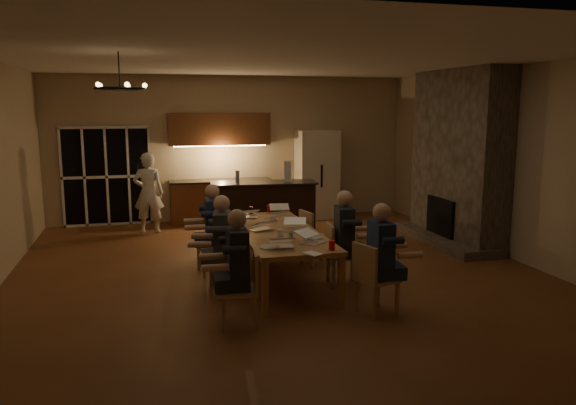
% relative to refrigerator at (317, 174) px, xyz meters
% --- Properties ---
extents(floor, '(9.00, 9.00, 0.00)m').
position_rel_refrigerator_xyz_m(floor, '(-1.90, -4.15, -1.00)').
color(floor, brown).
rests_on(floor, ground).
extents(back_wall, '(8.00, 0.04, 3.20)m').
position_rel_refrigerator_xyz_m(back_wall, '(-1.90, 0.37, 0.60)').
color(back_wall, tan).
rests_on(back_wall, ground).
extents(right_wall, '(0.04, 9.00, 3.20)m').
position_rel_refrigerator_xyz_m(right_wall, '(2.12, -4.15, 0.60)').
color(right_wall, tan).
rests_on(right_wall, ground).
extents(ceiling, '(8.00, 9.00, 0.04)m').
position_rel_refrigerator_xyz_m(ceiling, '(-1.90, -4.15, 2.22)').
color(ceiling, white).
rests_on(ceiling, back_wall).
extents(french_doors, '(1.86, 0.08, 2.10)m').
position_rel_refrigerator_xyz_m(french_doors, '(-4.60, 0.32, 0.05)').
color(french_doors, black).
rests_on(french_doors, ground).
extents(fireplace, '(0.58, 2.50, 3.20)m').
position_rel_refrigerator_xyz_m(fireplace, '(1.80, -2.95, 0.60)').
color(fireplace, '#665A50').
rests_on(fireplace, ground).
extents(kitchenette, '(2.24, 0.68, 2.40)m').
position_rel_refrigerator_xyz_m(kitchenette, '(-2.20, 0.05, 0.20)').
color(kitchenette, brown).
rests_on(kitchenette, ground).
extents(refrigerator, '(0.90, 0.68, 2.00)m').
position_rel_refrigerator_xyz_m(refrigerator, '(0.00, 0.00, 0.00)').
color(refrigerator, beige).
rests_on(refrigerator, ground).
extents(dining_table, '(1.10, 2.87, 0.75)m').
position_rel_refrigerator_xyz_m(dining_table, '(-1.99, -4.39, -0.62)').
color(dining_table, '#A67642').
rests_on(dining_table, ground).
extents(bar_island, '(2.11, 0.89, 1.08)m').
position_rel_refrigerator_xyz_m(bar_island, '(-1.58, -1.56, -0.46)').
color(bar_island, black).
rests_on(bar_island, ground).
extents(chair_left_near, '(0.50, 0.50, 0.89)m').
position_rel_refrigerator_xyz_m(chair_left_near, '(-2.84, -6.00, -0.55)').
color(chair_left_near, '#A98054').
rests_on(chair_left_near, ground).
extents(chair_left_mid, '(0.48, 0.48, 0.89)m').
position_rel_refrigerator_xyz_m(chair_left_mid, '(-2.81, -4.83, -0.55)').
color(chair_left_mid, '#A98054').
rests_on(chair_left_mid, ground).
extents(chair_left_far, '(0.49, 0.49, 0.89)m').
position_rel_refrigerator_xyz_m(chair_left_far, '(-2.87, -3.80, -0.55)').
color(chair_left_far, '#A98054').
rests_on(chair_left_far, ground).
extents(chair_right_near, '(0.55, 0.55, 0.89)m').
position_rel_refrigerator_xyz_m(chair_right_near, '(-1.12, -6.00, -0.55)').
color(chair_right_near, '#A98054').
rests_on(chair_right_near, ground).
extents(chair_right_mid, '(0.49, 0.49, 0.89)m').
position_rel_refrigerator_xyz_m(chair_right_mid, '(-1.14, -4.84, -0.55)').
color(chair_right_mid, '#A98054').
rests_on(chair_right_mid, ground).
extents(chair_right_far, '(0.52, 0.52, 0.89)m').
position_rel_refrigerator_xyz_m(chair_right_far, '(-1.18, -3.74, -0.55)').
color(chair_right_far, '#A98054').
rests_on(chair_right_far, ground).
extents(person_left_near, '(0.63, 0.63, 1.38)m').
position_rel_refrigerator_xyz_m(person_left_near, '(-2.84, -5.96, -0.31)').
color(person_left_near, '#272832').
rests_on(person_left_near, ground).
extents(person_right_near, '(0.63, 0.63, 1.38)m').
position_rel_refrigerator_xyz_m(person_right_near, '(-1.08, -6.00, -0.31)').
color(person_right_near, '#1A2B43').
rests_on(person_right_near, ground).
extents(person_left_mid, '(0.70, 0.70, 1.38)m').
position_rel_refrigerator_xyz_m(person_left_mid, '(-2.87, -4.90, -0.31)').
color(person_left_mid, '#373C41').
rests_on(person_left_mid, ground).
extents(person_right_mid, '(0.68, 0.68, 1.38)m').
position_rel_refrigerator_xyz_m(person_right_mid, '(-1.16, -4.92, -0.31)').
color(person_right_mid, '#272832').
rests_on(person_right_mid, ground).
extents(person_left_far, '(0.63, 0.63, 1.38)m').
position_rel_refrigerator_xyz_m(person_left_far, '(-2.86, -3.80, -0.31)').
color(person_left_far, '#1A2B43').
rests_on(person_left_far, ground).
extents(standing_person, '(0.65, 0.48, 1.63)m').
position_rel_refrigerator_xyz_m(standing_person, '(-3.76, -0.65, -0.18)').
color(standing_person, white).
rests_on(standing_person, ground).
extents(chandelier, '(0.64, 0.64, 0.03)m').
position_rel_refrigerator_xyz_m(chandelier, '(-4.09, -4.72, 1.75)').
color(chandelier, black).
rests_on(chandelier, ceiling).
extents(laptop_a, '(0.35, 0.31, 0.23)m').
position_rel_refrigerator_xyz_m(laptop_a, '(-2.19, -5.37, -0.14)').
color(laptop_a, silver).
rests_on(laptop_a, dining_table).
extents(laptop_b, '(0.42, 0.42, 0.23)m').
position_rel_refrigerator_xyz_m(laptop_b, '(-1.72, -5.28, -0.14)').
color(laptop_b, silver).
rests_on(laptop_b, dining_table).
extents(laptop_c, '(0.40, 0.38, 0.23)m').
position_rel_refrigerator_xyz_m(laptop_c, '(-2.23, -4.30, -0.14)').
color(laptop_c, silver).
rests_on(laptop_c, dining_table).
extents(laptop_d, '(0.39, 0.36, 0.23)m').
position_rel_refrigerator_xyz_m(laptop_d, '(-1.76, -4.49, -0.14)').
color(laptop_d, silver).
rests_on(laptop_d, dining_table).
extents(laptop_e, '(0.36, 0.32, 0.23)m').
position_rel_refrigerator_xyz_m(laptop_e, '(-2.27, -3.37, -0.14)').
color(laptop_e, silver).
rests_on(laptop_e, dining_table).
extents(laptop_f, '(0.35, 0.32, 0.23)m').
position_rel_refrigerator_xyz_m(laptop_f, '(-1.68, -3.28, -0.14)').
color(laptop_f, silver).
rests_on(laptop_f, dining_table).
extents(mug_front, '(0.08, 0.08, 0.10)m').
position_rel_refrigerator_xyz_m(mug_front, '(-2.05, -4.79, -0.20)').
color(mug_front, silver).
rests_on(mug_front, dining_table).
extents(mug_mid, '(0.08, 0.08, 0.10)m').
position_rel_refrigerator_xyz_m(mug_mid, '(-1.91, -3.78, -0.20)').
color(mug_mid, silver).
rests_on(mug_mid, dining_table).
extents(mug_back, '(0.08, 0.08, 0.10)m').
position_rel_refrigerator_xyz_m(mug_back, '(-2.38, -3.53, -0.20)').
color(mug_back, silver).
rests_on(mug_back, dining_table).
extents(redcup_near, '(0.08, 0.08, 0.12)m').
position_rel_refrigerator_xyz_m(redcup_near, '(-1.60, -5.68, -0.19)').
color(redcup_near, '#BE0D0C').
rests_on(redcup_near, dining_table).
extents(redcup_mid, '(0.08, 0.08, 0.12)m').
position_rel_refrigerator_xyz_m(redcup_mid, '(-2.46, -3.92, -0.19)').
color(redcup_mid, '#BE0D0C').
rests_on(redcup_mid, dining_table).
extents(redcup_far, '(0.08, 0.08, 0.12)m').
position_rel_refrigerator_xyz_m(redcup_far, '(-1.78, -2.95, -0.19)').
color(redcup_far, '#BE0D0C').
rests_on(redcup_far, dining_table).
extents(can_silver, '(0.06, 0.06, 0.12)m').
position_rel_refrigerator_xyz_m(can_silver, '(-1.97, -5.07, -0.19)').
color(can_silver, '#B2B2B7').
rests_on(can_silver, dining_table).
extents(can_cola, '(0.06, 0.06, 0.12)m').
position_rel_refrigerator_xyz_m(can_cola, '(-2.12, -3.04, -0.19)').
color(can_cola, '#3F0F0C').
rests_on(can_cola, dining_table).
extents(can_right, '(0.06, 0.06, 0.12)m').
position_rel_refrigerator_xyz_m(can_right, '(-1.65, -4.02, -0.19)').
color(can_right, '#B2B2B7').
rests_on(can_right, dining_table).
extents(plate_near, '(0.25, 0.25, 0.02)m').
position_rel_refrigerator_xyz_m(plate_near, '(-1.63, -5.00, -0.24)').
color(plate_near, silver).
rests_on(plate_near, dining_table).
extents(plate_left, '(0.26, 0.26, 0.02)m').
position_rel_refrigerator_xyz_m(plate_left, '(-2.33, -5.37, -0.24)').
color(plate_left, silver).
rests_on(plate_left, dining_table).
extents(plate_far, '(0.26, 0.26, 0.02)m').
position_rel_refrigerator_xyz_m(plate_far, '(-1.58, -3.68, -0.24)').
color(plate_far, silver).
rests_on(plate_far, dining_table).
extents(notepad, '(0.24, 0.27, 0.01)m').
position_rel_refrigerator_xyz_m(notepad, '(-1.89, -5.80, -0.24)').
color(notepad, white).
rests_on(notepad, dining_table).
extents(bar_bottle, '(0.08, 0.08, 0.24)m').
position_rel_refrigerator_xyz_m(bar_bottle, '(-2.10, -1.56, 0.20)').
color(bar_bottle, '#99999E').
rests_on(bar_bottle, bar_island).
extents(bar_blender, '(0.16, 0.16, 0.40)m').
position_rel_refrigerator_xyz_m(bar_blender, '(-1.12, -1.65, 0.28)').
color(bar_blender, silver).
rests_on(bar_blender, bar_island).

